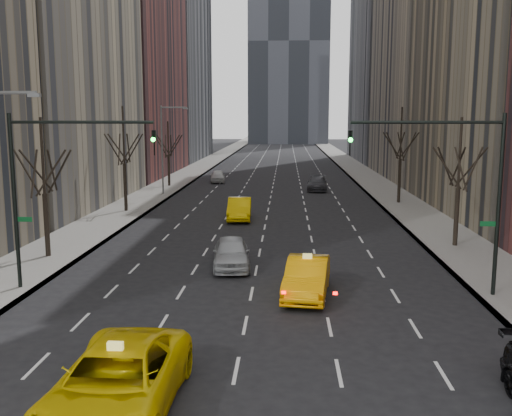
# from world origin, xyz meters

# --- Properties ---
(sidewalk_left) EXTENTS (4.50, 320.00, 0.15)m
(sidewalk_left) POSITION_xyz_m (-12.25, 70.00, 0.07)
(sidewalk_left) COLOR slate
(sidewalk_left) RESTS_ON ground
(sidewalk_right) EXTENTS (4.50, 320.00, 0.15)m
(sidewalk_right) POSITION_xyz_m (12.25, 70.00, 0.07)
(sidewalk_right) COLOR slate
(sidewalk_right) RESTS_ON ground
(bld_left_far) EXTENTS (14.00, 28.00, 44.00)m
(bld_left_far) POSITION_xyz_m (-21.50, 66.00, 22.00)
(bld_left_far) COLOR brown
(bld_left_far) RESTS_ON ground
(tree_lw_b) EXTENTS (3.36, 3.50, 7.82)m
(tree_lw_b) POSITION_xyz_m (-12.00, 18.00, 3.72)
(tree_lw_b) COLOR black
(tree_lw_b) RESTS_ON ground
(tree_lw_c) EXTENTS (3.36, 3.50, 8.74)m
(tree_lw_c) POSITION_xyz_m (-12.00, 34.00, 4.04)
(tree_lw_c) COLOR black
(tree_lw_c) RESTS_ON ground
(tree_lw_d) EXTENTS (3.36, 3.50, 7.36)m
(tree_lw_d) POSITION_xyz_m (-12.00, 52.00, 3.56)
(tree_lw_d) COLOR black
(tree_lw_d) RESTS_ON ground
(tree_rw_b) EXTENTS (3.36, 3.50, 7.82)m
(tree_rw_b) POSITION_xyz_m (12.00, 22.00, 3.72)
(tree_rw_b) COLOR black
(tree_rw_b) RESTS_ON ground
(tree_rw_c) EXTENTS (3.36, 3.50, 8.74)m
(tree_rw_c) POSITION_xyz_m (12.00, 40.00, 4.04)
(tree_rw_c) COLOR black
(tree_rw_c) RESTS_ON ground
(traffic_mast_left) EXTENTS (6.69, 0.39, 8.00)m
(traffic_mast_left) POSITION_xyz_m (-9.11, 12.00, 5.49)
(traffic_mast_left) COLOR black
(traffic_mast_left) RESTS_ON ground
(traffic_mast_right) EXTENTS (6.69, 0.39, 8.00)m
(traffic_mast_right) POSITION_xyz_m (9.11, 12.00, 5.49)
(traffic_mast_right) COLOR black
(traffic_mast_right) RESTS_ON ground
(streetlight_far) EXTENTS (2.83, 0.22, 9.00)m
(streetlight_far) POSITION_xyz_m (-10.84, 45.00, 5.62)
(streetlight_far) COLOR slate
(streetlight_far) RESTS_ON ground
(taxi_suv) EXTENTS (3.20, 6.75, 1.86)m
(taxi_suv) POSITION_xyz_m (-2.95, 1.08, 0.93)
(taxi_suv) COLOR yellow
(taxi_suv) RESTS_ON ground
(taxi_sedan) EXTENTS (2.44, 5.37, 1.71)m
(taxi_sedan) POSITION_xyz_m (2.52, 11.89, 0.85)
(taxi_sedan) COLOR #FFA705
(taxi_sedan) RESTS_ON ground
(silver_sedan_ahead) EXTENTS (2.41, 4.95, 1.63)m
(silver_sedan_ahead) POSITION_xyz_m (-1.36, 16.54, 0.81)
(silver_sedan_ahead) COLOR #9FA2A6
(silver_sedan_ahead) RESTS_ON ground
(far_taxi) EXTENTS (2.01, 5.19, 1.69)m
(far_taxi) POSITION_xyz_m (-2.11, 31.11, 0.84)
(far_taxi) COLOR yellow
(far_taxi) RESTS_ON ground
(far_suv_grey) EXTENTS (2.53, 5.41, 1.53)m
(far_suv_grey) POSITION_xyz_m (4.96, 49.57, 0.76)
(far_suv_grey) COLOR #323237
(far_suv_grey) RESTS_ON ground
(far_car_white) EXTENTS (2.22, 4.53, 1.49)m
(far_car_white) POSITION_xyz_m (-6.93, 57.05, 0.74)
(far_car_white) COLOR silver
(far_car_white) RESTS_ON ground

